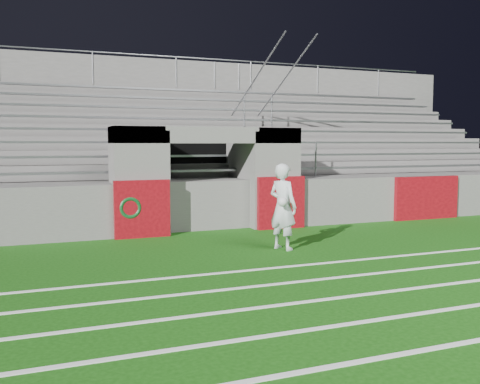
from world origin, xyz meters
name	(u,v)px	position (x,y,z in m)	size (l,w,h in m)	color
ground	(265,256)	(0.00, 0.00, 0.00)	(90.00, 90.00, 0.00)	#12470B
field_markings	(455,345)	(0.00, -5.00, 0.01)	(28.00, 8.09, 0.01)	white
stadium_structure	(165,165)	(0.00, 7.97, 1.49)	(26.00, 8.48, 5.42)	#5D5B58
goalkeeper_with_ball	(283,207)	(0.62, 0.46, 0.90)	(0.66, 0.80, 1.79)	silver
hose_coil	(130,207)	(-2.08, 2.93, 0.74)	(0.54, 0.15, 0.57)	#0C3C15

